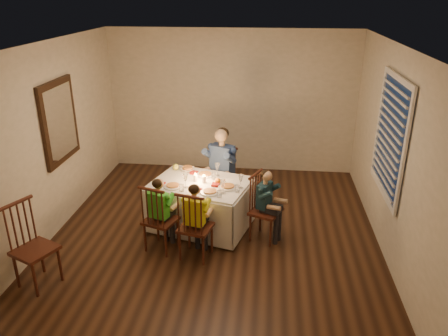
# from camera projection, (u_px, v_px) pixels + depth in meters

# --- Properties ---
(ground) EXTENTS (5.00, 5.00, 0.00)m
(ground) POSITION_uv_depth(u_px,v_px,m) (215.00, 235.00, 6.16)
(ground) COLOR black
(ground) RESTS_ON ground
(wall_left) EXTENTS (0.02, 5.00, 2.60)m
(wall_left) POSITION_uv_depth(u_px,v_px,m) (49.00, 142.00, 5.89)
(wall_left) COLOR beige
(wall_left) RESTS_ON ground
(wall_right) EXTENTS (0.02, 5.00, 2.60)m
(wall_right) POSITION_uv_depth(u_px,v_px,m) (393.00, 155.00, 5.44)
(wall_right) COLOR beige
(wall_right) RESTS_ON ground
(wall_back) EXTENTS (4.50, 0.02, 2.60)m
(wall_back) POSITION_uv_depth(u_px,v_px,m) (232.00, 102.00, 7.97)
(wall_back) COLOR beige
(wall_back) RESTS_ON ground
(ceiling) EXTENTS (5.00, 5.00, 0.00)m
(ceiling) POSITION_uv_depth(u_px,v_px,m) (213.00, 45.00, 5.17)
(ceiling) COLOR white
(ceiling) RESTS_ON wall_back
(dining_table) EXTENTS (1.56, 1.30, 0.67)m
(dining_table) POSITION_uv_depth(u_px,v_px,m) (201.00, 195.00, 6.20)
(dining_table) COLOR silver
(dining_table) RESTS_ON ground
(chair_adult) EXTENTS (0.51, 0.50, 0.96)m
(chair_adult) POSITION_uv_depth(u_px,v_px,m) (221.00, 205.00, 7.01)
(chair_adult) COLOR #3D1E10
(chair_adult) RESTS_ON ground
(chair_near_left) EXTENTS (0.49, 0.48, 0.96)m
(chair_near_left) POSITION_uv_depth(u_px,v_px,m) (163.00, 248.00, 5.85)
(chair_near_left) COLOR #3D1E10
(chair_near_left) RESTS_ON ground
(chair_near_right) EXTENTS (0.47, 0.45, 0.96)m
(chair_near_right) POSITION_uv_depth(u_px,v_px,m) (196.00, 256.00, 5.67)
(chair_near_right) COLOR #3D1E10
(chair_near_right) RESTS_ON ground
(chair_end) EXTENTS (0.50, 0.51, 0.96)m
(chair_end) POSITION_uv_depth(u_px,v_px,m) (265.00, 238.00, 6.07)
(chair_end) COLOR #3D1E10
(chair_end) RESTS_ON ground
(chair_extra) EXTENTS (0.55, 0.56, 1.04)m
(chair_extra) POSITION_uv_depth(u_px,v_px,m) (41.00, 283.00, 5.15)
(chair_extra) COLOR #3D1E10
(chair_extra) RESTS_ON ground
(adult) EXTENTS (0.61, 0.59, 1.28)m
(adult) POSITION_uv_depth(u_px,v_px,m) (221.00, 205.00, 7.01)
(adult) COLOR navy
(adult) RESTS_ON ground
(child_green) EXTENTS (0.41, 0.39, 1.02)m
(child_green) POSITION_uv_depth(u_px,v_px,m) (163.00, 248.00, 5.85)
(child_green) COLOR green
(child_green) RESTS_ON ground
(child_yellow) EXTENTS (0.39, 0.37, 1.03)m
(child_yellow) POSITION_uv_depth(u_px,v_px,m) (196.00, 256.00, 5.67)
(child_yellow) COLOR yellow
(child_yellow) RESTS_ON ground
(child_teal) EXTENTS (0.40, 0.42, 1.02)m
(child_teal) POSITION_uv_depth(u_px,v_px,m) (265.00, 238.00, 6.07)
(child_teal) COLOR #18323C
(child_teal) RESTS_ON ground
(setting_adult) EXTENTS (0.32, 0.32, 0.02)m
(setting_adult) POSITION_uv_depth(u_px,v_px,m) (205.00, 175.00, 6.34)
(setting_adult) COLOR silver
(setting_adult) RESTS_ON dining_table
(setting_green) EXTENTS (0.32, 0.32, 0.02)m
(setting_green) POSITION_uv_depth(u_px,v_px,m) (173.00, 186.00, 5.97)
(setting_green) COLOR silver
(setting_green) RESTS_ON dining_table
(setting_yellow) EXTENTS (0.32, 0.32, 0.02)m
(setting_yellow) POSITION_uv_depth(u_px,v_px,m) (210.00, 192.00, 5.80)
(setting_yellow) COLOR silver
(setting_yellow) RESTS_ON dining_table
(setting_teal) EXTENTS (0.32, 0.32, 0.02)m
(setting_teal) POSITION_uv_depth(u_px,v_px,m) (228.00, 187.00, 5.95)
(setting_teal) COLOR silver
(setting_teal) RESTS_ON dining_table
(candle_left) EXTENTS (0.06, 0.06, 0.10)m
(candle_left) POSITION_uv_depth(u_px,v_px,m) (195.00, 178.00, 6.13)
(candle_left) COLOR white
(candle_left) RESTS_ON dining_table
(candle_right) EXTENTS (0.06, 0.06, 0.10)m
(candle_right) POSITION_uv_depth(u_px,v_px,m) (204.00, 180.00, 6.09)
(candle_right) COLOR white
(candle_right) RESTS_ON dining_table
(squash) EXTENTS (0.09, 0.09, 0.09)m
(squash) POSITION_uv_depth(u_px,v_px,m) (176.00, 167.00, 6.53)
(squash) COLOR #FFF943
(squash) RESTS_ON dining_table
(orange_fruit) EXTENTS (0.08, 0.08, 0.08)m
(orange_fruit) POSITION_uv_depth(u_px,v_px,m) (218.00, 181.00, 6.07)
(orange_fruit) COLOR orange
(orange_fruit) RESTS_ON dining_table
(serving_bowl) EXTENTS (0.21, 0.21, 0.05)m
(serving_bowl) POSITION_uv_depth(u_px,v_px,m) (188.00, 169.00, 6.49)
(serving_bowl) COLOR silver
(serving_bowl) RESTS_ON dining_table
(wall_mirror) EXTENTS (0.06, 0.95, 1.15)m
(wall_mirror) POSITION_uv_depth(u_px,v_px,m) (59.00, 122.00, 6.09)
(wall_mirror) COLOR black
(wall_mirror) RESTS_ON wall_left
(window_blinds) EXTENTS (0.07, 1.34, 1.54)m
(window_blinds) POSITION_uv_depth(u_px,v_px,m) (389.00, 137.00, 5.46)
(window_blinds) COLOR #0D1B35
(window_blinds) RESTS_ON wall_right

